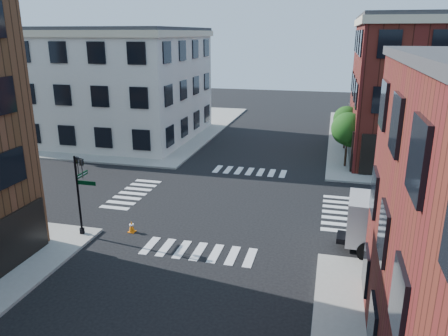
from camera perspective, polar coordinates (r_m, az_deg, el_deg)
name	(u,v)px	position (r m, az deg, el deg)	size (l,w,h in m)	color
ground	(230,203)	(29.04, 0.77, -4.54)	(120.00, 120.00, 0.00)	black
sidewalk_nw	(102,124)	(55.55, -15.61, 5.51)	(30.00, 30.00, 0.15)	gray
building_nw	(92,84)	(49.46, -16.91, 10.40)	(22.00, 16.00, 11.00)	silver
tree_near	(349,131)	(37.04, 15.95, 4.72)	(2.69, 2.69, 4.49)	black
tree_far	(347,120)	(42.98, 15.75, 6.01)	(2.43, 2.43, 4.07)	black
signal_pole	(80,187)	(24.74, -18.29, -2.33)	(1.29, 1.24, 4.60)	black
traffic_cone	(132,227)	(25.34, -11.98, -7.50)	(0.41, 0.41, 0.69)	orange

